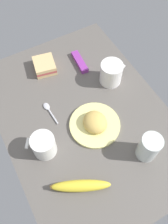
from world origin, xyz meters
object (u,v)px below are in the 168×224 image
at_px(glass_of_milk, 149,148).
at_px(spoon, 49,110).
at_px(plate_of_food, 95,123).
at_px(snack_bar, 80,62).
at_px(coffee_mug_milky, 111,73).
at_px(coffee_mug_black, 44,145).
at_px(sandwich_main, 45,66).
at_px(banana, 81,186).

height_order(glass_of_milk, spoon, glass_of_milk).
relative_size(glass_of_milk, spoon, 1.02).
distance_m(plate_of_food, snack_bar, 0.33).
bearing_deg(coffee_mug_milky, plate_of_food, 133.17).
xyz_separation_m(coffee_mug_milky, spoon, (-0.01, 0.30, -0.05)).
relative_size(coffee_mug_black, snack_bar, 0.84).
distance_m(sandwich_main, snack_bar, 0.16).
relative_size(plate_of_food, snack_bar, 1.56).
bearing_deg(sandwich_main, coffee_mug_black, 155.98).
height_order(glass_of_milk, banana, glass_of_milk).
bearing_deg(banana, glass_of_milk, -91.50).
distance_m(coffee_mug_milky, snack_bar, 0.17).
bearing_deg(snack_bar, coffee_mug_black, 139.57).
xyz_separation_m(spoon, snack_bar, (0.16, -0.23, 0.01)).
bearing_deg(glass_of_milk, sandwich_main, 16.24).
bearing_deg(glass_of_milk, coffee_mug_milky, -10.44).
xyz_separation_m(plate_of_food, snack_bar, (0.31, -0.10, -0.01)).
relative_size(glass_of_milk, banana, 0.57).
distance_m(glass_of_milk, snack_bar, 0.50).
xyz_separation_m(plate_of_food, glass_of_milk, (-0.19, -0.11, 0.04)).
xyz_separation_m(sandwich_main, glass_of_milk, (-0.54, -0.16, 0.03)).
xyz_separation_m(coffee_mug_black, sandwich_main, (0.36, -0.16, -0.03)).
height_order(plate_of_food, spoon, plate_of_food).
xyz_separation_m(glass_of_milk, banana, (0.01, 0.27, -0.03)).
height_order(coffee_mug_black, spoon, coffee_mug_black).
xyz_separation_m(sandwich_main, banana, (-0.54, 0.11, -0.00)).
height_order(plate_of_food, coffee_mug_black, coffee_mug_black).
xyz_separation_m(glass_of_milk, spoon, (0.34, 0.23, -0.05)).
distance_m(sandwich_main, spoon, 0.22).
relative_size(plate_of_food, sandwich_main, 1.73).
bearing_deg(coffee_mug_black, plate_of_food, -90.11).
bearing_deg(snack_bar, spoon, 129.62).
bearing_deg(sandwich_main, coffee_mug_milky, -131.50).
height_order(sandwich_main, snack_bar, sandwich_main).
xyz_separation_m(coffee_mug_black, coffee_mug_milky, (0.16, -0.38, 0.00)).
height_order(spoon, snack_bar, snack_bar).
distance_m(coffee_mug_black, spoon, 0.18).
bearing_deg(glass_of_milk, spoon, 34.80).
bearing_deg(banana, coffee_mug_milky, -44.17).
relative_size(coffee_mug_black, banana, 0.54).
relative_size(sandwich_main, banana, 0.57).
bearing_deg(coffee_mug_black, sandwich_main, -24.02).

